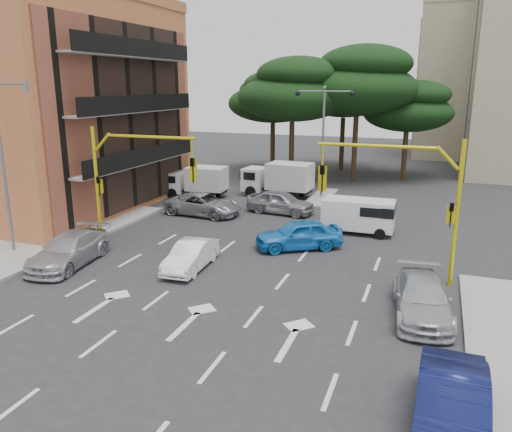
{
  "coord_description": "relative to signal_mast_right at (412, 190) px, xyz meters",
  "views": [
    {
      "loc": [
        7.65,
        -18.76,
        8.04
      ],
      "look_at": [
        -0.66,
        4.04,
        1.6
      ],
      "focal_mm": 35.0,
      "sensor_mm": 36.0,
      "label": 1
    }
  ],
  "objects": [
    {
      "name": "van_white",
      "position": [
        -2.96,
        6.23,
        -2.92
      ],
      "size": [
        3.89,
        1.8,
        1.93
      ],
      "primitive_type": null,
      "rotation": [
        0.0,
        0.0,
        -1.56
      ],
      "color": "white",
      "rests_on": "ground"
    },
    {
      "name": "signal_mast_right",
      "position": [
        0.0,
        0.0,
        0.0
      ],
      "size": [
        5.79,
        0.37,
        6.0
      ],
      "color": "yellow",
      "rests_on": "ground"
    },
    {
      "name": "car_silver_parked",
      "position": [
        0.8,
        -3.34,
        -3.21
      ],
      "size": [
        2.46,
        4.85,
        1.35
      ],
      "primitive_type": "imported",
      "rotation": [
        0.0,
        0.0,
        0.13
      ],
      "color": "#ACB0B5",
      "rests_on": "ground"
    },
    {
      "name": "car_silver_cross_a",
      "position": [
        -12.77,
        6.83,
        -3.21
      ],
      "size": [
        5.01,
        2.57,
        1.35
      ],
      "primitive_type": "imported",
      "rotation": [
        0.0,
        0.0,
        1.5
      ],
      "color": "#96989D",
      "rests_on": "ground"
    },
    {
      "name": "pine_left_far",
      "position": [
        -13.75,
        23.96,
        3.03
      ],
      "size": [
        8.32,
        8.32,
        9.3
      ],
      "color": "#382616",
      "rests_on": "ground"
    },
    {
      "name": "car_navy_parked",
      "position": [
        1.67,
        -9.79,
        -3.13
      ],
      "size": [
        1.68,
        4.59,
        1.5
      ],
      "primitive_type": "imported",
      "rotation": [
        0.0,
        0.0,
        -0.02
      ],
      "color": "#0D1245",
      "rests_on": "ground"
    },
    {
      "name": "car_blue_compact",
      "position": [
        -5.33,
        2.44,
        -3.14
      ],
      "size": [
        4.62,
        3.74,
        1.48
      ],
      "primitive_type": "imported",
      "rotation": [
        0.0,
        0.0,
        -1.03
      ],
      "color": "blue",
      "rests_on": "ground"
    },
    {
      "name": "car_white_hatch",
      "position": [
        -9.1,
        -1.97,
        -3.26
      ],
      "size": [
        1.54,
        3.85,
        1.25
      ],
      "primitive_type": "imported",
      "rotation": [
        0.0,
        0.0,
        0.06
      ],
      "color": "white",
      "rests_on": "ground"
    },
    {
      "name": "box_truck_b",
      "position": [
        -9.94,
        13.51,
        -2.61
      ],
      "size": [
        5.28,
        2.48,
        2.54
      ],
      "primitive_type": null,
      "rotation": [
        0.0,
        0.0,
        1.51
      ],
      "color": "silver",
      "rests_on": "ground"
    },
    {
      "name": "median_strip",
      "position": [
        -6.8,
        14.01,
        -3.81
      ],
      "size": [
        1.4,
        6.0,
        0.15
      ],
      "primitive_type": "cube",
      "color": "gray",
      "rests_on": "ground"
    },
    {
      "name": "pine_left_near",
      "position": [
        -10.75,
        19.96,
        3.72
      ],
      "size": [
        9.15,
        9.15,
        10.23
      ],
      "color": "#382616",
      "rests_on": "ground"
    },
    {
      "name": "car_silver_cross_b",
      "position": [
        -8.29,
        8.9,
        -3.14
      ],
      "size": [
        4.53,
        2.27,
        1.48
      ],
      "primitive_type": "imported",
      "rotation": [
        0.0,
        0.0,
        1.45
      ],
      "color": "#9C9DA4",
      "rests_on": "ground"
    },
    {
      "name": "street_lamp_left",
      "position": [
        -18.1,
        -2.99,
        0.84
      ],
      "size": [
        2.08,
        0.2,
        8.0
      ],
      "color": "slate",
      "rests_on": "sidewalk_left"
    },
    {
      "name": "signal_mast_left",
      "position": [
        -13.61,
        0.0,
        0.0
      ],
      "size": [
        5.79,
        0.37,
        6.0
      ],
      "color": "yellow",
      "rests_on": "ground"
    },
    {
      "name": "pine_right",
      "position": [
        -1.75,
        23.96,
        2.33
      ],
      "size": [
        7.49,
        7.49,
        8.37
      ],
      "color": "#382616",
      "rests_on": "ground"
    },
    {
      "name": "street_lamp_center",
      "position": [
        -6.8,
        14.01,
        1.54
      ],
      "size": [
        4.16,
        0.36,
        7.77
      ],
      "color": "slate",
      "rests_on": "median_strip"
    },
    {
      "name": "pine_back",
      "position": [
        -7.75,
        26.96,
        3.72
      ],
      "size": [
        9.15,
        9.15,
        10.23
      ],
      "color": "#382616",
      "rests_on": "ground"
    },
    {
      "name": "ground",
      "position": [
        -6.8,
        -1.99,
        -3.88
      ],
      "size": [
        120.0,
        120.0,
        0.0
      ],
      "primitive_type": "plane",
      "color": "#28282B",
      "rests_on": "ground"
    },
    {
      "name": "pine_center",
      "position": [
        -5.75,
        21.96,
        4.41
      ],
      "size": [
        9.98,
        9.98,
        11.16
      ],
      "color": "#382616",
      "rests_on": "ground"
    },
    {
      "name": "apartment_orange",
      "position": [
        -24.76,
        6.01,
        2.97
      ],
      "size": [
        15.19,
        16.15,
        13.7
      ],
      "color": "#C47D3D",
      "rests_on": "ground"
    },
    {
      "name": "car_silver_wagon",
      "position": [
        -14.58,
        -3.4,
        -3.18
      ],
      "size": [
        2.6,
        5.1,
        1.42
      ],
      "primitive_type": "imported",
      "rotation": [
        0.0,
        0.0,
        0.13
      ],
      "color": "#AEAFB6",
      "rests_on": "ground"
    },
    {
      "name": "box_truck_a",
      "position": [
        -15.5,
        11.33,
        -2.75
      ],
      "size": [
        4.75,
        2.34,
        2.26
      ],
      "primitive_type": null,
      "rotation": [
        0.0,
        0.0,
        1.66
      ],
      "color": "white",
      "rests_on": "ground"
    },
    {
      "name": "apartment_beige_far",
      "position": [
        6.15,
        42.01,
        4.47
      ],
      "size": [
        16.2,
        12.15,
        16.7
      ],
      "color": "tan",
      "rests_on": "ground"
    }
  ]
}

